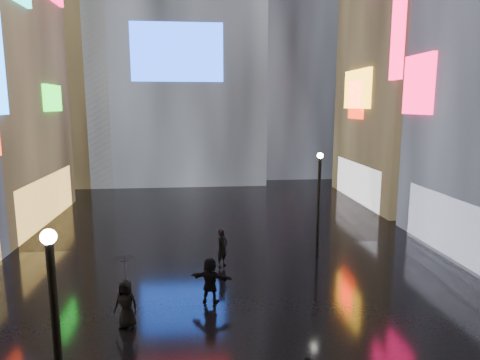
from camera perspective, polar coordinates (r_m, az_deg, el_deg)
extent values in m
plane|color=black|center=(23.22, -2.00, -8.79)|extent=(140.00, 140.00, 0.00)
cube|color=#FFC659|center=(30.17, -24.38, -2.34)|extent=(0.20, 10.00, 3.00)
cube|color=#16C81E|center=(31.23, -23.73, 9.97)|extent=(0.25, 3.00, 1.71)
cube|color=white|center=(23.47, 26.85, -5.86)|extent=(0.20, 9.00, 3.00)
cube|color=#DE0B3D|center=(26.14, 22.71, 11.66)|extent=(0.25, 2.99, 3.26)
cube|color=black|center=(36.96, 23.88, 19.34)|extent=(10.00, 12.00, 28.00)
cube|color=white|center=(34.82, 15.40, -0.26)|extent=(0.20, 9.00, 3.00)
cube|color=orange|center=(34.53, 15.36, 11.60)|extent=(0.25, 4.92, 2.91)
cube|color=red|center=(34.62, 15.23, 10.25)|extent=(0.25, 2.63, 2.87)
cube|color=#194CFF|center=(39.14, -8.39, 16.52)|extent=(8.00, 0.20, 5.00)
cube|color=black|center=(49.98, 6.83, 20.90)|extent=(12.00, 12.00, 34.00)
cube|color=black|center=(46.05, -22.51, 16.14)|extent=(10.00, 10.00, 26.00)
sphere|color=white|center=(8.75, -24.18, -6.93)|extent=(0.30, 0.30, 0.30)
cylinder|color=black|center=(21.50, 10.43, -3.54)|extent=(0.16, 0.16, 5.00)
sphere|color=white|center=(21.06, 10.64, 3.22)|extent=(0.30, 0.30, 0.30)
imported|color=black|center=(15.51, -14.95, -15.68)|extent=(0.94, 0.75, 1.67)
imported|color=black|center=(16.75, -3.99, -13.18)|extent=(1.72, 1.06, 1.77)
imported|color=black|center=(20.20, -2.38, -9.03)|extent=(0.75, 0.77, 1.78)
imported|color=black|center=(15.01, -15.17, -11.26)|extent=(1.35, 1.36, 0.89)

